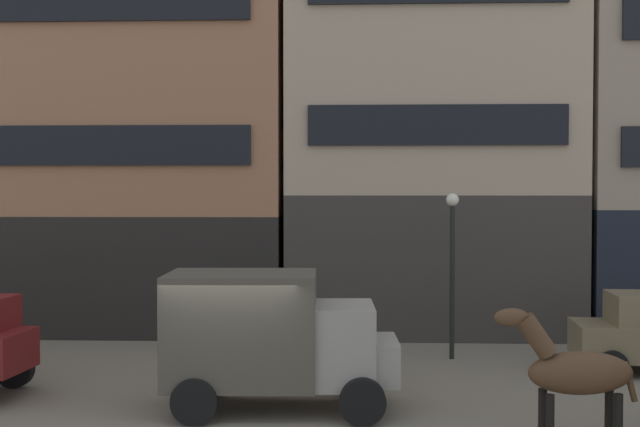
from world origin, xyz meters
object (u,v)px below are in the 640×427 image
object	(u,v)px
draft_horse	(574,372)
fire_hydrant_curbside	(319,338)
streetlamp_curbside	(452,252)
delivery_truck_near	(273,336)

from	to	relation	value
draft_horse	fire_hydrant_curbside	world-z (taller)	draft_horse
streetlamp_curbside	fire_hydrant_curbside	bearing A→B (deg)	173.43
draft_horse	streetlamp_curbside	world-z (taller)	streetlamp_curbside
draft_horse	delivery_truck_near	xyz separation A→B (m)	(-5.06, 2.07, 0.15)
draft_horse	delivery_truck_near	bearing A→B (deg)	157.76
delivery_truck_near	fire_hydrant_curbside	xyz separation A→B (m)	(0.68, 5.03, -1.00)
draft_horse	fire_hydrant_curbside	xyz separation A→B (m)	(-4.38, 7.10, -0.84)
fire_hydrant_curbside	draft_horse	bearing A→B (deg)	-58.30
draft_horse	streetlamp_curbside	distance (m)	6.94
streetlamp_curbside	delivery_truck_near	bearing A→B (deg)	-130.74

